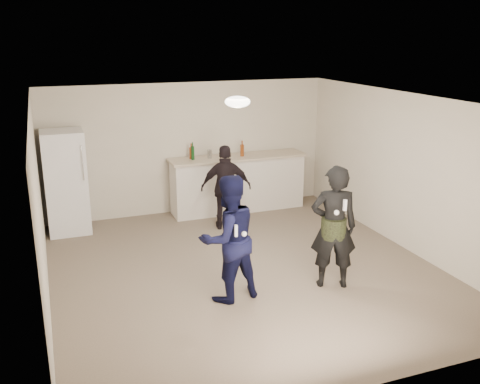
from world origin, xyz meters
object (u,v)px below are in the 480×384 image
object	(u,v)px
woman	(334,227)
spectator	(226,188)
shaker	(210,154)
fridge	(66,182)
man	(228,239)
counter	(238,184)

from	to	relation	value
woman	spectator	xyz separation A→B (m)	(-0.62, 2.67, -0.10)
shaker	woman	world-z (taller)	woman
fridge	shaker	bearing A→B (deg)	2.01
shaker	woman	distance (m)	3.65
shaker	woman	xyz separation A→B (m)	(0.63, -3.58, -0.31)
fridge	shaker	xyz separation A→B (m)	(2.64, 0.09, 0.28)
fridge	woman	distance (m)	4.78
man	woman	world-z (taller)	woman
counter	spectator	bearing A→B (deg)	-121.76
spectator	counter	bearing A→B (deg)	-106.83
fridge	man	size ratio (longest dim) A/B	1.07
counter	fridge	size ratio (longest dim) A/B	1.44
fridge	counter	bearing A→B (deg)	1.25
man	spectator	distance (m)	2.66
counter	shaker	distance (m)	0.86
fridge	spectator	xyz separation A→B (m)	(2.65, -0.82, -0.14)
fridge	spectator	size ratio (longest dim) A/B	1.19
counter	man	bearing A→B (deg)	-112.21
fridge	shaker	size ratio (longest dim) A/B	10.59
fridge	woman	size ratio (longest dim) A/B	1.05
woman	counter	bearing A→B (deg)	-67.53
fridge	spectator	world-z (taller)	fridge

